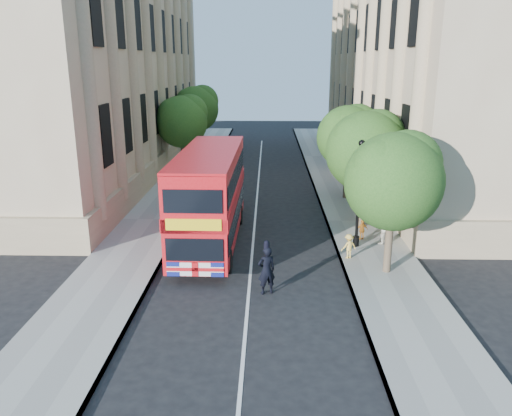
# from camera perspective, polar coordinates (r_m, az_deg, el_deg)

# --- Properties ---
(ground) EXTENTS (120.00, 120.00, 0.00)m
(ground) POSITION_cam_1_polar(r_m,az_deg,el_deg) (18.89, -0.96, -11.03)
(ground) COLOR black
(ground) RESTS_ON ground
(pavement_right) EXTENTS (3.50, 80.00, 0.12)m
(pavement_right) POSITION_cam_1_polar(r_m,az_deg,el_deg) (28.55, 11.49, -1.55)
(pavement_right) COLOR gray
(pavement_right) RESTS_ON ground
(pavement_left) EXTENTS (3.50, 80.00, 0.12)m
(pavement_left) POSITION_cam_1_polar(r_m,az_deg,el_deg) (28.84, -11.63, -1.38)
(pavement_left) COLOR gray
(pavement_left) RESTS_ON ground
(building_right) EXTENTS (12.00, 38.00, 18.00)m
(building_right) POSITION_cam_1_polar(r_m,az_deg,el_deg) (42.80, 19.99, 15.87)
(building_right) COLOR tan
(building_right) RESTS_ON ground
(building_left) EXTENTS (12.00, 38.00, 18.00)m
(building_left) POSITION_cam_1_polar(r_m,az_deg,el_deg) (43.26, -18.97, 15.96)
(building_left) COLOR tan
(building_left) RESTS_ON ground
(tree_right_near) EXTENTS (4.00, 4.00, 6.08)m
(tree_right_near) POSITION_cam_1_polar(r_m,az_deg,el_deg) (20.91, 15.58, 3.50)
(tree_right_near) COLOR #473828
(tree_right_near) RESTS_ON ground
(tree_right_mid) EXTENTS (4.20, 4.20, 6.37)m
(tree_right_mid) POSITION_cam_1_polar(r_m,az_deg,el_deg) (26.63, 12.57, 6.82)
(tree_right_mid) COLOR #473828
(tree_right_mid) RESTS_ON ground
(tree_right_far) EXTENTS (4.00, 4.00, 6.15)m
(tree_right_far) POSITION_cam_1_polar(r_m,az_deg,el_deg) (32.49, 10.58, 8.37)
(tree_right_far) COLOR #473828
(tree_right_far) RESTS_ON ground
(tree_left_far) EXTENTS (4.00, 4.00, 6.30)m
(tree_left_far) POSITION_cam_1_polar(r_m,az_deg,el_deg) (39.58, -8.45, 10.06)
(tree_left_far) COLOR #473828
(tree_left_far) RESTS_ON ground
(tree_left_back) EXTENTS (4.20, 4.20, 6.65)m
(tree_left_back) POSITION_cam_1_polar(r_m,az_deg,el_deg) (47.42, -6.83, 11.46)
(tree_left_back) COLOR #473828
(tree_left_back) RESTS_ON ground
(lamp_post) EXTENTS (0.32, 0.32, 5.16)m
(lamp_post) POSITION_cam_1_polar(r_m,az_deg,el_deg) (23.96, 11.65, 1.09)
(lamp_post) COLOR black
(lamp_post) RESTS_ON pavement_right
(double_decker_bus) EXTENTS (2.79, 9.93, 4.57)m
(double_decker_bus) POSITION_cam_1_polar(r_m,az_deg,el_deg) (24.12, -5.29, 1.49)
(double_decker_bus) COLOR red
(double_decker_bus) RESTS_ON ground
(box_van) EXTENTS (2.30, 5.00, 2.79)m
(box_van) POSITION_cam_1_polar(r_m,az_deg,el_deg) (30.16, -4.45, 2.28)
(box_van) COLOR black
(box_van) RESTS_ON ground
(police_constable) EXTENTS (0.82, 0.68, 1.93)m
(police_constable) POSITION_cam_1_polar(r_m,az_deg,el_deg) (19.36, 1.21, -7.14)
(police_constable) COLOR black
(police_constable) RESTS_ON ground
(woman_pedestrian) EXTENTS (1.09, 1.00, 1.80)m
(woman_pedestrian) POSITION_cam_1_polar(r_m,az_deg,el_deg) (25.03, 14.28, -1.99)
(woman_pedestrian) COLOR beige
(woman_pedestrian) RESTS_ON pavement_right
(child_a) EXTENTS (0.65, 0.41, 1.03)m
(child_a) POSITION_cam_1_polar(r_m,az_deg,el_deg) (25.45, 12.03, -2.45)
(child_a) COLOR #C17522
(child_a) RESTS_ON pavement_right
(child_b) EXTENTS (0.84, 0.66, 1.13)m
(child_b) POSITION_cam_1_polar(r_m,az_deg,el_deg) (22.97, 10.56, -4.31)
(child_b) COLOR #E6BB4E
(child_b) RESTS_ON pavement_right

